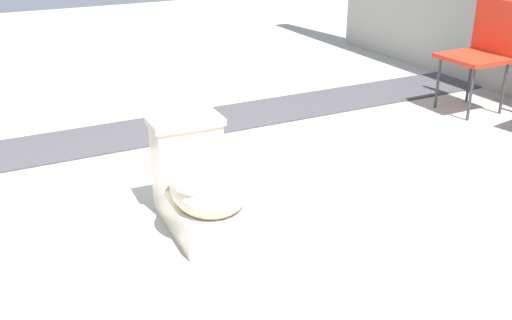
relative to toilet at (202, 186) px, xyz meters
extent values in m
plane|color=#A8A59E|center=(-0.20, 0.10, -0.22)|extent=(14.00, 14.00, 0.00)
cube|color=#423F44|center=(-1.42, 0.60, -0.21)|extent=(0.56, 8.00, 0.01)
cube|color=beige|center=(0.00, 0.00, -0.14)|extent=(0.61, 0.37, 0.17)
ellipsoid|color=beige|center=(0.10, 0.00, 0.04)|extent=(0.46, 0.38, 0.28)
cylinder|color=beige|center=(0.10, 0.00, 0.10)|extent=(0.41, 0.41, 0.03)
cube|color=beige|center=(-0.21, 0.01, 0.10)|extent=(0.19, 0.35, 0.30)
cube|color=beige|center=(-0.21, 0.01, 0.27)|extent=(0.22, 0.37, 0.04)
cylinder|color=silver|center=(-0.21, 0.09, 0.29)|extent=(0.02, 0.02, 0.01)
cube|color=red|center=(-0.74, 2.53, 0.20)|extent=(0.44, 0.44, 0.03)
cube|color=red|center=(-0.74, 2.74, 0.41)|extent=(0.44, 0.04, 0.40)
cylinder|color=#38383D|center=(-0.57, 2.37, -0.02)|extent=(0.02, 0.02, 0.40)
cylinder|color=#38383D|center=(-0.91, 2.36, -0.02)|extent=(0.02, 0.02, 0.40)
cylinder|color=#38383D|center=(-0.57, 2.71, -0.02)|extent=(0.02, 0.02, 0.40)
cylinder|color=#38383D|center=(-0.91, 2.70, -0.02)|extent=(0.02, 0.02, 0.40)
camera|label=1|loc=(2.47, -0.97, 1.28)|focal=42.00mm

